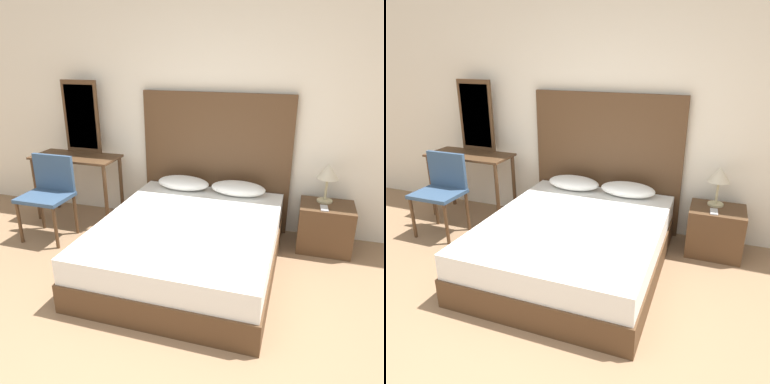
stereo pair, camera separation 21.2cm
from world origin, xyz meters
TOP-DOWN VIEW (x-y plane):
  - wall_back at (0.00, 2.75)m, footprint 10.00×0.06m
  - bed at (-0.14, 1.68)m, footprint 1.60×1.94m
  - headboard at (-0.14, 2.68)m, footprint 1.68×0.05m
  - pillow_left at (-0.46, 2.46)m, footprint 0.59×0.28m
  - pillow_right at (0.17, 2.46)m, footprint 0.59×0.28m
  - phone_on_bed at (-0.25, 1.89)m, footprint 0.16×0.14m
  - nightstand at (1.09, 2.42)m, footprint 0.53×0.43m
  - table_lamp at (1.06, 2.51)m, footprint 0.21×0.21m
  - phone_on_nightstand at (1.05, 2.31)m, footprint 0.08×0.15m
  - vanity_desk at (-1.76, 2.37)m, footprint 1.02×0.46m
  - vanity_mirror at (-1.76, 2.57)m, footprint 0.46×0.03m
  - chair at (-1.79, 1.87)m, footprint 0.51×0.42m

SIDE VIEW (x-z plane):
  - bed at x=-0.14m, z-range 0.00..0.47m
  - nightstand at x=1.09m, z-range 0.00..0.49m
  - phone_on_bed at x=-0.25m, z-range 0.48..0.49m
  - phone_on_nightstand at x=1.05m, z-range 0.49..0.50m
  - chair at x=-1.79m, z-range 0.09..0.99m
  - pillow_left at x=-0.46m, z-range 0.48..0.63m
  - pillow_right at x=0.17m, z-range 0.48..0.63m
  - vanity_desk at x=-1.76m, z-range 0.25..1.04m
  - headboard at x=-0.14m, z-range 0.00..1.53m
  - table_lamp at x=1.06m, z-range 0.59..0.99m
  - vanity_mirror at x=-1.76m, z-range 0.79..1.63m
  - wall_back at x=0.00m, z-range 0.00..2.70m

